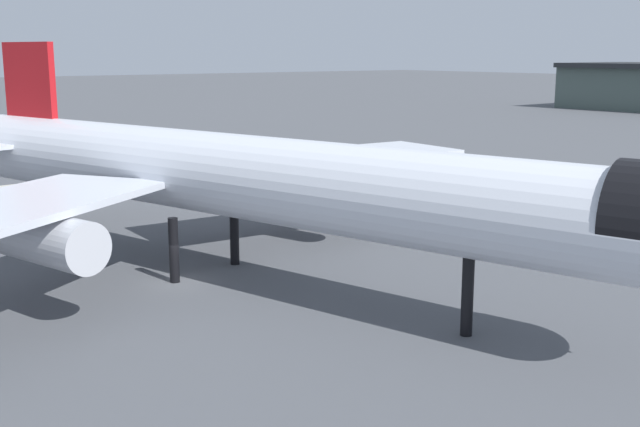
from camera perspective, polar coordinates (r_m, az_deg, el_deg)
ground at (r=51.87m, az=-10.31°, el=-4.93°), size 900.00×900.00×0.00m
airliner_near_gate at (r=50.87m, az=-6.73°, el=2.67°), size 58.36×52.38×15.36m
baggage_tug_wing at (r=86.17m, az=-0.26°, el=2.48°), size 3.14×3.56×1.85m
baggage_cart_trailing at (r=82.59m, az=-21.58°, el=1.27°), size 2.12×2.54×1.82m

